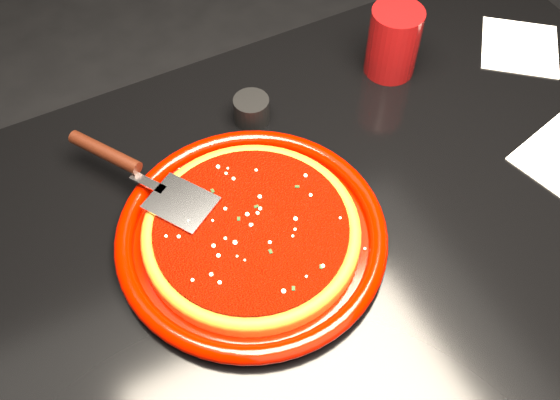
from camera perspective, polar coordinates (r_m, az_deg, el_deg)
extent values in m
cube|color=black|center=(1.58, 3.66, -17.17)|extent=(4.00, 4.00, 0.01)
cube|color=black|center=(1.23, 4.59, -11.41)|extent=(1.20, 0.80, 0.75)
cylinder|color=#840600|center=(0.86, -2.62, -3.17)|extent=(0.39, 0.39, 0.03)
cylinder|color=#8F4E12|center=(0.86, -2.63, -3.01)|extent=(0.31, 0.31, 0.02)
torus|color=#8F4E12|center=(0.85, -2.65, -2.73)|extent=(0.31, 0.31, 0.02)
cylinder|color=#700700|center=(0.85, -2.66, -2.53)|extent=(0.28, 0.28, 0.01)
cylinder|color=maroon|center=(1.08, 10.32, 14.05)|extent=(0.09, 0.09, 0.12)
cube|color=white|center=(1.22, 21.07, 12.94)|extent=(0.19, 0.19, 0.00)
cylinder|color=black|center=(1.00, -2.62, 8.24)|extent=(0.06, 0.06, 0.04)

